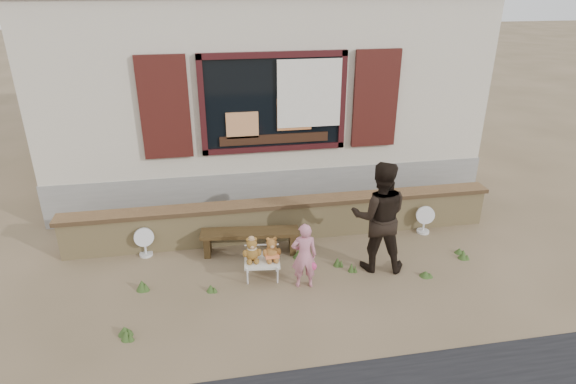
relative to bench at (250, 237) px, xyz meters
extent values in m
plane|color=brown|center=(0.61, -0.58, -0.29)|extent=(80.00, 80.00, 0.00)
cube|color=#ADA38B|center=(0.61, 3.92, 2.11)|extent=(8.00, 5.00, 3.20)
cube|color=gray|center=(0.61, 3.92, 0.11)|extent=(8.04, 5.04, 0.80)
cube|color=black|center=(0.61, 1.39, 1.76)|extent=(2.30, 0.04, 1.50)
cube|color=#360F12|center=(0.61, 1.37, 2.56)|extent=(2.50, 0.08, 0.10)
cube|color=#360F12|center=(0.61, 1.37, 0.96)|extent=(2.50, 0.08, 0.10)
cube|color=#360F12|center=(-0.59, 1.37, 1.76)|extent=(0.10, 0.08, 1.70)
cube|color=#360F12|center=(1.81, 1.37, 1.76)|extent=(0.10, 0.08, 1.70)
cube|color=#39110F|center=(-1.19, 1.36, 1.76)|extent=(0.80, 0.07, 1.70)
cube|color=#39110F|center=(2.41, 1.36, 1.76)|extent=(0.80, 0.07, 1.70)
cube|color=silver|center=(1.21, 1.32, 1.91)|extent=(1.10, 0.02, 1.15)
cube|color=black|center=(0.61, 1.36, 1.14)|extent=(1.90, 0.06, 0.16)
cube|color=tan|center=(0.06, 1.36, 1.41)|extent=(0.55, 0.06, 0.45)
cube|color=#E08447|center=(0.96, 1.36, 1.56)|extent=(0.60, 0.06, 0.55)
cube|color=tan|center=(0.61, 0.42, 0.01)|extent=(7.00, 0.30, 0.60)
cube|color=brown|center=(0.61, 0.42, 0.34)|extent=(7.10, 0.36, 0.07)
cube|color=#352612|center=(0.00, 0.00, 0.08)|extent=(1.55, 0.49, 0.06)
cube|color=#352612|center=(-0.66, 0.07, -0.12)|extent=(0.13, 0.29, 0.32)
cube|color=#352612|center=(0.66, -0.07, -0.12)|extent=(0.13, 0.29, 0.32)
cube|color=beige|center=(0.10, -0.72, 0.00)|extent=(0.55, 0.49, 0.04)
cylinder|color=silver|center=(-0.13, -0.89, -0.15)|extent=(0.03, 0.03, 0.27)
cylinder|color=silver|center=(0.29, -0.93, -0.15)|extent=(0.03, 0.03, 0.27)
cylinder|color=silver|center=(-0.09, -0.51, -0.15)|extent=(0.03, 0.03, 0.27)
cylinder|color=silver|center=(0.33, -0.55, -0.15)|extent=(0.03, 0.03, 0.27)
imported|color=#CE7B8F|center=(0.65, -1.02, 0.21)|extent=(0.38, 0.27, 0.98)
imported|color=black|center=(1.81, -0.73, 0.56)|extent=(0.96, 0.83, 1.69)
cylinder|color=silver|center=(-1.63, 0.22, -0.27)|extent=(0.21, 0.21, 0.04)
cylinder|color=silver|center=(-1.63, 0.22, -0.13)|extent=(0.03, 0.03, 0.26)
cylinder|color=silver|center=(-1.63, 0.22, 0.05)|extent=(0.31, 0.15, 0.30)
cylinder|color=silver|center=(2.98, 0.14, -0.27)|extent=(0.21, 0.21, 0.04)
cylinder|color=silver|center=(2.98, 0.14, -0.13)|extent=(0.03, 0.03, 0.27)
cylinder|color=silver|center=(2.98, 0.14, 0.06)|extent=(0.32, 0.18, 0.31)
cone|color=#344F1F|center=(1.25, -0.61, -0.21)|extent=(0.13, 0.13, 0.14)
cone|color=#344F1F|center=(0.72, -0.27, -0.22)|extent=(0.18, 0.18, 0.14)
cone|color=#344F1F|center=(2.45, -1.11, -0.24)|extent=(0.18, 0.18, 0.09)
cone|color=#344F1F|center=(-1.72, -1.63, -0.23)|extent=(0.17, 0.17, 0.11)
cone|color=#344F1F|center=(1.42, -0.79, -0.21)|extent=(0.10, 0.10, 0.14)
cone|color=#344F1F|center=(-1.59, -0.72, -0.21)|extent=(0.17, 0.17, 0.16)
cone|color=#344F1F|center=(3.25, -0.60, -0.24)|extent=(0.15, 0.15, 0.09)
cone|color=#344F1F|center=(-1.69, -1.73, -0.22)|extent=(0.14, 0.14, 0.14)
cone|color=#344F1F|center=(3.23, -0.75, -0.23)|extent=(0.15, 0.15, 0.10)
cone|color=#344F1F|center=(-0.65, -0.92, -0.23)|extent=(0.13, 0.13, 0.11)
camera|label=1|loc=(-0.58, -6.57, 3.71)|focal=30.00mm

